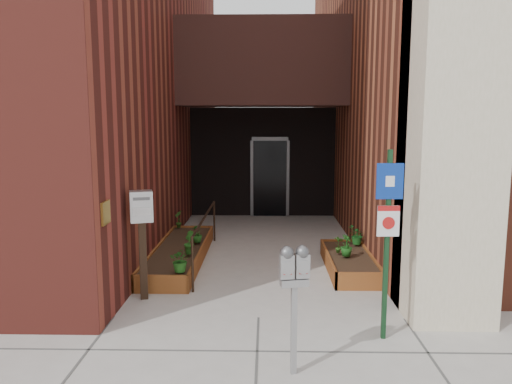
{
  "coord_description": "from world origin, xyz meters",
  "views": [
    {
      "loc": [
        0.1,
        -6.52,
        2.72
      ],
      "look_at": [
        -0.07,
        1.8,
        1.48
      ],
      "focal_mm": 35.0,
      "sensor_mm": 36.0,
      "label": 1
    }
  ],
  "objects": [
    {
      "name": "planter_right",
      "position": [
        1.6,
        2.2,
        0.13
      ],
      "size": [
        0.8,
        2.2,
        0.3
      ],
      "color": "brown",
      "rests_on": "ground"
    },
    {
      "name": "parking_meter",
      "position": [
        0.4,
        -1.5,
        1.09
      ],
      "size": [
        0.33,
        0.18,
        1.41
      ],
      "color": "#959497",
      "rests_on": "ground"
    },
    {
      "name": "handrail",
      "position": [
        -1.05,
        2.65,
        0.75
      ],
      "size": [
        0.04,
        3.34,
        0.9
      ],
      "color": "black",
      "rests_on": "ground"
    },
    {
      "name": "architecture",
      "position": [
        -0.18,
        6.89,
        4.98
      ],
      "size": [
        20.0,
        14.6,
        10.0
      ],
      "color": "maroon",
      "rests_on": "ground"
    },
    {
      "name": "shrub_left_a",
      "position": [
        -1.25,
        1.1,
        0.5
      ],
      "size": [
        0.43,
        0.43,
        0.39
      ],
      "primitive_type": "imported",
      "rotation": [
        0.0,
        0.0,
        0.27
      ],
      "color": "#235D1A",
      "rests_on": "planter_left"
    },
    {
      "name": "payment_dropbox",
      "position": [
        -1.75,
        0.7,
        1.19
      ],
      "size": [
        0.39,
        0.33,
        1.66
      ],
      "color": "black",
      "rests_on": "ground"
    },
    {
      "name": "shrub_left_b",
      "position": [
        -1.29,
        2.17,
        0.5
      ],
      "size": [
        0.28,
        0.28,
        0.41
      ],
      "primitive_type": "imported",
      "rotation": [
        0.0,
        0.0,
        1.86
      ],
      "color": "#23601B",
      "rests_on": "planter_left"
    },
    {
      "name": "shrub_right_c",
      "position": [
        1.85,
        2.88,
        0.48
      ],
      "size": [
        0.46,
        0.46,
        0.36
      ],
      "primitive_type": "imported",
      "rotation": [
        0.0,
        0.0,
        3.99
      ],
      "color": "#18561B",
      "rests_on": "planter_right"
    },
    {
      "name": "shrub_left_d",
      "position": [
        -1.85,
        4.3,
        0.49
      ],
      "size": [
        0.28,
        0.28,
        0.38
      ],
      "primitive_type": "imported",
      "rotation": [
        0.0,
        0.0,
        5.24
      ],
      "color": "#255016",
      "rests_on": "planter_left"
    },
    {
      "name": "shrub_right_b",
      "position": [
        1.41,
        2.27,
        0.46
      ],
      "size": [
        0.23,
        0.23,
        0.31
      ],
      "primitive_type": "imported",
      "rotation": [
        0.0,
        0.0,
        2.61
      ],
      "color": "#2B5C1A",
      "rests_on": "planter_right"
    },
    {
      "name": "shrub_left_c",
      "position": [
        -1.25,
        2.98,
        0.48
      ],
      "size": [
        0.28,
        0.28,
        0.36
      ],
      "primitive_type": "imported",
      "rotation": [
        0.0,
        0.0,
        3.85
      ],
      "color": "#1B4E16",
      "rests_on": "planter_left"
    },
    {
      "name": "planter_left",
      "position": [
        -1.55,
        2.7,
        0.13
      ],
      "size": [
        0.9,
        3.6,
        0.3
      ],
      "color": "brown",
      "rests_on": "ground"
    },
    {
      "name": "shrub_right_a",
      "position": [
        1.53,
        2.07,
        0.49
      ],
      "size": [
        0.29,
        0.29,
        0.38
      ],
      "primitive_type": "imported",
      "rotation": [
        0.0,
        0.0,
        1.07
      ],
      "color": "#184E16",
      "rests_on": "planter_right"
    },
    {
      "name": "sign_post",
      "position": [
        1.57,
        -0.62,
        1.45
      ],
      "size": [
        0.32,
        0.08,
        2.35
      ],
      "color": "#12331A",
      "rests_on": "ground"
    },
    {
      "name": "ground",
      "position": [
        0.0,
        0.0,
        0.0
      ],
      "size": [
        80.0,
        80.0,
        0.0
      ],
      "primitive_type": "plane",
      "color": "#9E9991",
      "rests_on": "ground"
    }
  ]
}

